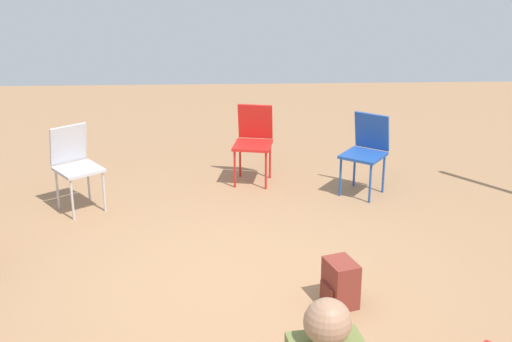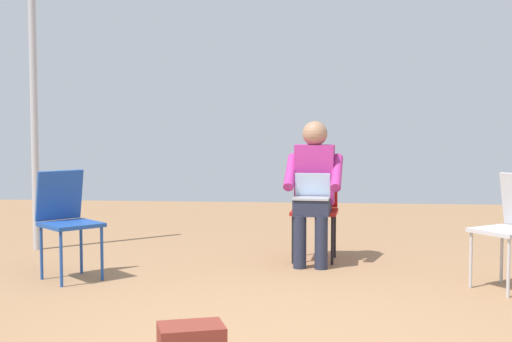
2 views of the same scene
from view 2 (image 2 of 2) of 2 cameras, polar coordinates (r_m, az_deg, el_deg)
name	(u,v)px [view 2 (image 2 of 2)]	position (r m, az deg, el deg)	size (l,w,h in m)	color
chair_southeast	(67,216)	(5.79, -14.91, -3.50)	(0.59, 0.58, 0.85)	#1E4799
chair_south	(315,204)	(6.40, 4.76, -2.67)	(0.43, 0.47, 0.85)	red
person_with_laptop	(314,184)	(6.21, 4.63, -1.05)	(0.52, 0.54, 1.24)	#23283D
tent_pole_far	(34,109)	(7.13, -17.34, 4.74)	(0.07, 0.07, 2.70)	#B2B2B7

